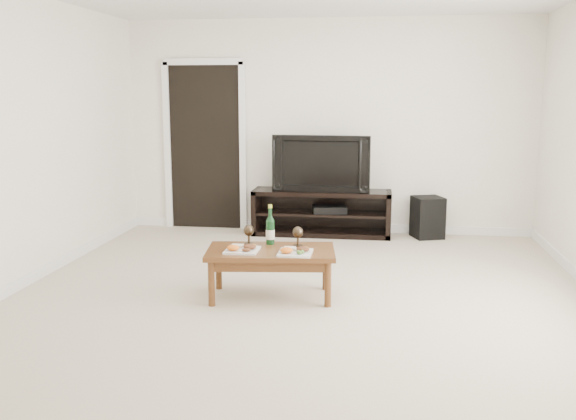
# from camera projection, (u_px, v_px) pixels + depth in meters

# --- Properties ---
(floor) EXTENTS (5.50, 5.50, 0.00)m
(floor) POSITION_uv_depth(u_px,v_px,m) (300.00, 299.00, 5.42)
(floor) COLOR beige
(floor) RESTS_ON ground
(back_wall) EXTENTS (5.00, 0.04, 2.60)m
(back_wall) POSITION_uv_depth(u_px,v_px,m) (328.00, 127.00, 7.88)
(back_wall) COLOR white
(back_wall) RESTS_ON ground
(doorway) EXTENTS (0.90, 0.02, 2.05)m
(doorway) POSITION_uv_depth(u_px,v_px,m) (205.00, 148.00, 8.11)
(doorway) COLOR black
(doorway) RESTS_ON ground
(media_console) EXTENTS (1.67, 0.45, 0.55)m
(media_console) POSITION_uv_depth(u_px,v_px,m) (322.00, 213.00, 7.81)
(media_console) COLOR black
(media_console) RESTS_ON ground
(television) EXTENTS (1.17, 0.21, 0.67)m
(television) POSITION_uv_depth(u_px,v_px,m) (322.00, 163.00, 7.69)
(television) COLOR black
(television) RESTS_ON media_console
(av_receiver) EXTENTS (0.45, 0.36, 0.08)m
(av_receiver) POSITION_uv_depth(u_px,v_px,m) (330.00, 209.00, 7.77)
(av_receiver) COLOR black
(av_receiver) RESTS_ON media_console
(subwoofer) EXTENTS (0.42, 0.42, 0.49)m
(subwoofer) POSITION_uv_depth(u_px,v_px,m) (427.00, 217.00, 7.67)
(subwoofer) COLOR black
(subwoofer) RESTS_ON ground
(coffee_table) EXTENTS (1.13, 0.71, 0.42)m
(coffee_table) POSITION_uv_depth(u_px,v_px,m) (271.00, 273.00, 5.44)
(coffee_table) COLOR brown
(coffee_table) RESTS_ON ground
(plate_left) EXTENTS (0.27, 0.27, 0.07)m
(plate_left) POSITION_uv_depth(u_px,v_px,m) (242.00, 247.00, 5.33)
(plate_left) COLOR white
(plate_left) RESTS_ON coffee_table
(plate_right) EXTENTS (0.27, 0.27, 0.07)m
(plate_right) POSITION_uv_depth(u_px,v_px,m) (295.00, 250.00, 5.25)
(plate_right) COLOR white
(plate_right) RESTS_ON coffee_table
(wine_bottle) EXTENTS (0.07, 0.07, 0.35)m
(wine_bottle) POSITION_uv_depth(u_px,v_px,m) (270.00, 224.00, 5.56)
(wine_bottle) COLOR #0E3315
(wine_bottle) RESTS_ON coffee_table
(goblet_left) EXTENTS (0.09, 0.09, 0.17)m
(goblet_left) POSITION_uv_depth(u_px,v_px,m) (249.00, 234.00, 5.58)
(goblet_left) COLOR #362A1D
(goblet_left) RESTS_ON coffee_table
(goblet_right) EXTENTS (0.09, 0.09, 0.17)m
(goblet_right) POSITION_uv_depth(u_px,v_px,m) (298.00, 236.00, 5.51)
(goblet_right) COLOR #362A1D
(goblet_right) RESTS_ON coffee_table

